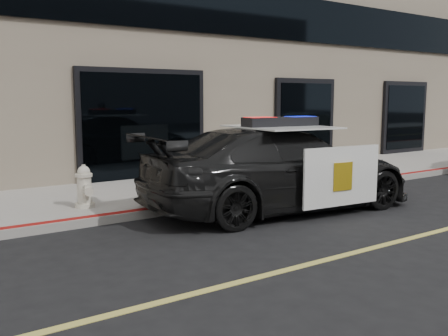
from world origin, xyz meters
TOP-DOWN VIEW (x-y plane):
  - ground at (0.00, 0.00)m, footprint 120.00×120.00m
  - sidewalk_n at (0.00, 5.25)m, footprint 60.00×3.50m
  - police_car at (-0.17, 2.69)m, footprint 3.24×5.89m
  - fire_hydrant at (-3.45, 4.34)m, footprint 0.36×0.50m

SIDE VIEW (x-z plane):
  - ground at x=0.00m, z-range 0.00..0.00m
  - sidewalk_n at x=0.00m, z-range 0.00..0.15m
  - fire_hydrant at x=-3.45m, z-range 0.13..0.92m
  - police_car at x=-0.17m, z-range -0.09..1.70m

